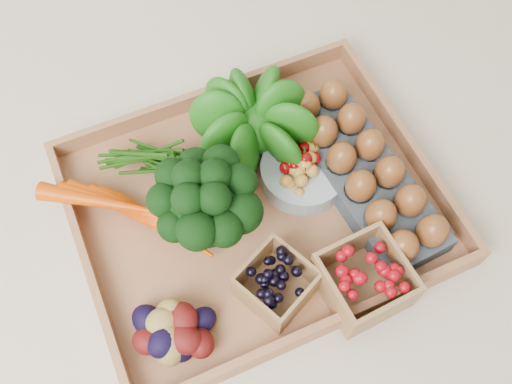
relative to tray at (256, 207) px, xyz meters
name	(u,v)px	position (x,y,z in m)	size (l,w,h in m)	color
ground	(256,209)	(0.00, 0.00, -0.01)	(4.00, 4.00, 0.00)	beige
tray	(256,207)	(0.00, 0.00, 0.00)	(0.55, 0.45, 0.01)	#A36B44
carrots	(141,214)	(-0.17, 0.05, 0.03)	(0.20, 0.14, 0.05)	#CA3C00
lettuce	(252,118)	(0.04, 0.11, 0.07)	(0.13, 0.13, 0.13)	#144C0B
broccoli	(206,215)	(-0.09, -0.01, 0.07)	(0.16, 0.16, 0.12)	black
cherry_bowl	(303,173)	(0.09, 0.01, 0.03)	(0.14, 0.14, 0.04)	#8C9EA5
egg_carton	(362,176)	(0.17, -0.03, 0.03)	(0.12, 0.33, 0.04)	#3B424B
potatoes	(174,330)	(-0.19, -0.14, 0.04)	(0.13, 0.13, 0.07)	#430B0A
punnet_blackberry	(276,284)	(-0.03, -0.14, 0.04)	(0.09, 0.09, 0.06)	black
punnet_raspberry	(364,280)	(0.08, -0.19, 0.05)	(0.11, 0.11, 0.08)	maroon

